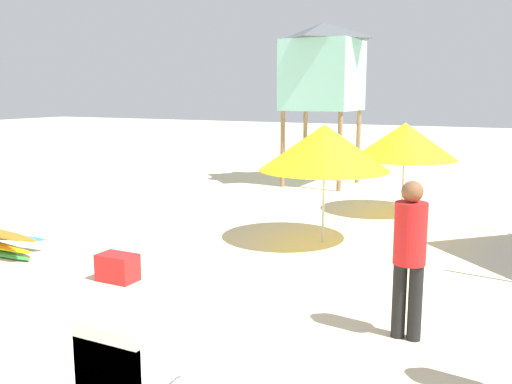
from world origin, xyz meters
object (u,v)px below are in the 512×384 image
lifeguard_tower (323,67)px  beach_umbrella_mid (405,141)px  lifeguard_near_center (410,250)px  cooler_box (118,268)px  beach_umbrella_left (324,147)px

lifeguard_tower → beach_umbrella_mid: bearing=-43.6°
lifeguard_near_center → beach_umbrella_mid: size_ratio=0.77×
lifeguard_near_center → beach_umbrella_mid: beach_umbrella_mid is taller
beach_umbrella_mid → cooler_box: size_ratio=4.09×
lifeguard_near_center → beach_umbrella_left: beach_umbrella_left is taller
lifeguard_near_center → cooler_box: 3.86m
beach_umbrella_left → cooler_box: 3.78m
lifeguard_near_center → beach_umbrella_mid: (-1.43, 6.10, 0.56)m
lifeguard_tower → beach_umbrella_mid: size_ratio=2.01×
lifeguard_near_center → lifeguard_tower: size_ratio=0.38×
lifeguard_near_center → cooler_box: lifeguard_near_center is taller
beach_umbrella_left → cooler_box: (-1.73, -3.06, -1.40)m
lifeguard_near_center → beach_umbrella_mid: 6.29m
lifeguard_tower → beach_umbrella_left: (2.16, -5.63, -1.54)m
beach_umbrella_left → cooler_box: beach_umbrella_left is taller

